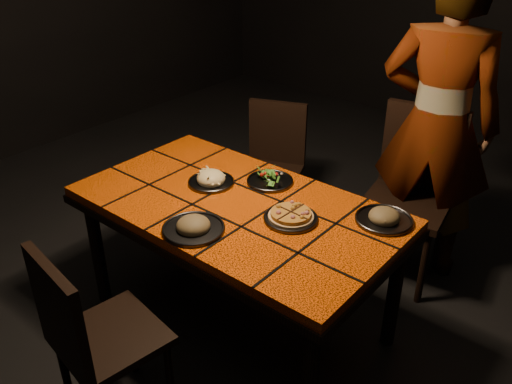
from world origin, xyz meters
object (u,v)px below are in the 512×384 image
Objects in this scene: chair_near at (89,333)px; chair_far_right at (413,183)px; dining_table at (237,217)px; chair_far_left at (273,159)px; plate_pizza at (291,217)px; diner at (437,125)px; plate_pasta at (211,180)px.

chair_near is 0.88× the size of chair_far_right.
chair_far_right is (0.50, 1.91, 0.07)m from chair_near.
chair_far_right is (0.47, 1.03, -0.08)m from dining_table.
chair_far_left is 1.21m from plate_pizza.
diner is at bearing 66.08° from dining_table.
chair_far_left is 0.93m from plate_pasta.
plate_pizza is (-0.17, -0.99, 0.17)m from chair_far_right.
chair_far_right is 1.21m from plate_pasta.
plate_pasta is at bearing 164.34° from dining_table.
chair_far_left is at bearing -0.74° from diner.
plate_pasta is (-0.21, 0.95, 0.25)m from chair_near.
plate_pizza is (0.33, 0.92, 0.25)m from chair_near.
plate_pizza is (-0.21, -1.10, -0.17)m from diner.
chair_far_right is at bearing -16.48° from chair_far_left.
chair_near is 3.56× the size of plate_pizza.
dining_table is 1.13m from chair_far_right.
chair_far_right is (0.96, 0.10, 0.09)m from chair_far_left.
diner is (1.00, 0.22, 0.43)m from chair_far_left.
chair_near is at bearing -109.52° from plate_pizza.
plate_pasta is at bearing -96.38° from chair_far_left.
chair_far_left reaches higher than dining_table.
chair_far_right is at bearing 53.74° from plate_pasta.
dining_table is 1.85× the size of chair_far_left.
chair_far_right is at bearing 57.55° from diner.
chair_near is 0.49× the size of diner.
chair_far_right is 1.01m from plate_pizza.
diner is at bearing 61.20° from chair_far_right.
chair_near is at bearing -91.86° from dining_table.
diner is (0.04, 0.12, 0.34)m from chair_far_right.
plate_pasta is (-0.71, -0.96, 0.18)m from chair_far_right.
chair_near is 1.97m from chair_far_right.
chair_far_right is 4.29× the size of plate_pasta.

